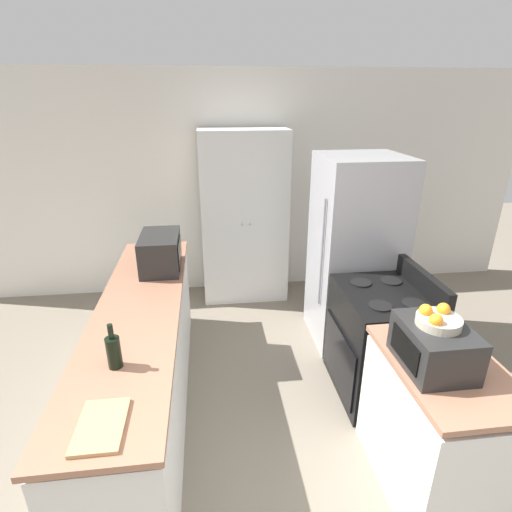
% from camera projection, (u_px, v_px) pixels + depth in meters
% --- Properties ---
extents(wall_back, '(7.00, 0.06, 2.60)m').
position_uv_depth(wall_back, '(239.00, 186.00, 4.77)').
color(wall_back, silver).
rests_on(wall_back, ground_plane).
extents(counter_left, '(0.60, 2.69, 0.91)m').
position_uv_depth(counter_left, '(145.00, 361.00, 3.04)').
color(counter_left, silver).
rests_on(counter_left, ground_plane).
extents(counter_right, '(0.60, 0.91, 0.91)m').
position_uv_depth(counter_right, '(434.00, 428.00, 2.43)').
color(counter_right, silver).
rests_on(counter_right, ground_plane).
extents(pantry_cabinet, '(0.98, 0.51, 1.98)m').
position_uv_depth(pantry_cabinet, '(244.00, 218.00, 4.63)').
color(pantry_cabinet, silver).
rests_on(pantry_cabinet, ground_plane).
extents(stove, '(0.66, 0.80, 1.07)m').
position_uv_depth(stove, '(379.00, 342.00, 3.22)').
color(stove, black).
rests_on(stove, ground_plane).
extents(refrigerator, '(0.77, 0.75, 1.83)m').
position_uv_depth(refrigerator, '(355.00, 253.00, 3.81)').
color(refrigerator, '#A3A3A8').
rests_on(refrigerator, ground_plane).
extents(microwave, '(0.33, 0.52, 0.31)m').
position_uv_depth(microwave, '(161.00, 252.00, 3.44)').
color(microwave, black).
rests_on(microwave, counter_left).
extents(wine_bottle, '(0.08, 0.08, 0.27)m').
position_uv_depth(wine_bottle, '(114.00, 351.00, 2.20)').
color(wine_bottle, black).
rests_on(wine_bottle, counter_left).
extents(toaster_oven, '(0.35, 0.43, 0.26)m').
position_uv_depth(toaster_oven, '(434.00, 346.00, 2.20)').
color(toaster_oven, black).
rests_on(toaster_oven, counter_right).
extents(fruit_bowl, '(0.24, 0.24, 0.10)m').
position_uv_depth(fruit_bowl, '(438.00, 319.00, 2.15)').
color(fruit_bowl, '#B2A893').
rests_on(fruit_bowl, toaster_oven).
extents(cutting_board, '(0.21, 0.33, 0.02)m').
position_uv_depth(cutting_board, '(101.00, 426.00, 1.82)').
color(cutting_board, tan).
rests_on(cutting_board, counter_left).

